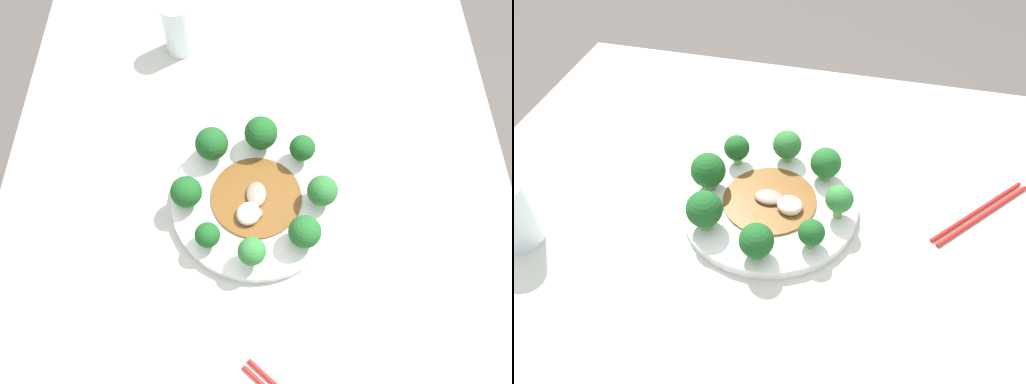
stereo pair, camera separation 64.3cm
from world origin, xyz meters
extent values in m
cube|color=#B7BCAD|center=(0.00, 0.00, 0.35)|extent=(1.18, 0.91, 0.71)
cylinder|color=white|center=(-0.04, 0.00, 0.72)|extent=(0.29, 0.29, 0.02)
cylinder|color=#7AAD5B|center=(-0.12, 0.08, 0.73)|extent=(0.02, 0.02, 0.02)
sphere|color=#19511E|center=(-0.12, 0.08, 0.76)|extent=(0.05, 0.05, 0.05)
cylinder|color=#7AAD5B|center=(0.05, -0.08, 0.73)|extent=(0.01, 0.01, 0.01)
sphere|color=#19511E|center=(0.05, -0.08, 0.75)|extent=(0.04, 0.04, 0.04)
cylinder|color=#70A356|center=(-0.03, 0.11, 0.73)|extent=(0.02, 0.02, 0.01)
sphere|color=#286B2D|center=(-0.03, 0.11, 0.76)|extent=(0.05, 0.05, 0.05)
cylinder|color=#7AAD5B|center=(-0.03, -0.12, 0.73)|extent=(0.02, 0.02, 0.01)
sphere|color=#19511E|center=(-0.03, -0.12, 0.76)|extent=(0.05, 0.05, 0.05)
cylinder|color=#70A356|center=(-0.14, 0.01, 0.73)|extent=(0.02, 0.02, 0.02)
sphere|color=#19511E|center=(-0.14, 0.01, 0.76)|extent=(0.06, 0.06, 0.06)
cylinder|color=#70A356|center=(0.04, 0.08, 0.73)|extent=(0.02, 0.02, 0.01)
sphere|color=#1E5B23|center=(0.04, 0.08, 0.76)|extent=(0.05, 0.05, 0.05)
cylinder|color=#70A356|center=(0.08, -0.01, 0.73)|extent=(0.02, 0.02, 0.02)
sphere|color=#2D7533|center=(0.08, -0.01, 0.76)|extent=(0.05, 0.05, 0.05)
cylinder|color=#70A356|center=(-0.12, -0.08, 0.73)|extent=(0.02, 0.02, 0.02)
sphere|color=#19511E|center=(-0.12, -0.08, 0.76)|extent=(0.06, 0.06, 0.06)
cylinder|color=brown|center=(-0.04, 0.00, 0.73)|extent=(0.16, 0.16, 0.00)
ellipsoid|color=gray|center=(-0.01, -0.01, 0.73)|extent=(0.03, 0.04, 0.01)
ellipsoid|color=gray|center=(-0.04, 0.00, 0.73)|extent=(0.05, 0.04, 0.01)
ellipsoid|color=beige|center=(0.00, -0.01, 0.74)|extent=(0.06, 0.05, 0.02)
cylinder|color=red|center=(0.31, 0.07, 0.71)|extent=(0.16, 0.18, 0.01)
cylinder|color=red|center=(0.31, 0.07, 0.71)|extent=(0.16, 0.18, 0.01)
camera|label=1|loc=(0.36, 0.00, 1.48)|focal=35.00mm
camera|label=2|loc=(0.10, -0.56, 1.32)|focal=35.00mm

